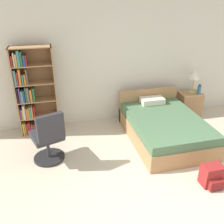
{
  "coord_description": "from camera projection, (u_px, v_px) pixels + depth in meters",
  "views": [
    {
      "loc": [
        -1.5,
        -1.87,
        2.68
      ],
      "look_at": [
        -0.54,
        1.98,
        0.76
      ],
      "focal_mm": 40.0,
      "sensor_mm": 36.0,
      "label": 1
    }
  ],
  "objects": [
    {
      "name": "wall_back",
      "position": [
        122.0,
        62.0,
        5.38
      ],
      "size": [
        9.0,
        0.06,
        2.6
      ],
      "color": "silver",
      "rests_on": "ground_plane"
    },
    {
      "name": "nightstand",
      "position": [
        189.0,
        104.0,
        5.9
      ],
      "size": [
        0.51,
        0.42,
        0.56
      ],
      "color": "#AD7F51",
      "rests_on": "ground_plane"
    },
    {
      "name": "backpack_red",
      "position": [
        212.0,
        176.0,
        3.77
      ],
      "size": [
        0.3,
        0.29,
        0.34
      ],
      "color": "maroon",
      "rests_on": "ground_plane"
    },
    {
      "name": "water_bottle",
      "position": [
        199.0,
        90.0,
        5.68
      ],
      "size": [
        0.08,
        0.08,
        0.22
      ],
      "color": "teal",
      "rests_on": "nightstand"
    },
    {
      "name": "table_lamp",
      "position": [
        194.0,
        75.0,
        5.62
      ],
      "size": [
        0.27,
        0.27,
        0.54
      ],
      "color": "tan",
      "rests_on": "nightstand"
    },
    {
      "name": "office_chair",
      "position": [
        48.0,
        139.0,
        4.18
      ],
      "size": [
        0.62,
        0.68,
        0.98
      ],
      "color": "#232326",
      "rests_on": "ground_plane"
    },
    {
      "name": "bookshelf",
      "position": [
        31.0,
        94.0,
        4.91
      ],
      "size": [
        0.77,
        0.3,
        1.78
      ],
      "color": "#AD7F51",
      "rests_on": "ground_plane"
    },
    {
      "name": "bed",
      "position": [
        163.0,
        126.0,
        4.98
      ],
      "size": [
        1.34,
        1.91,
        0.74
      ],
      "color": "#AD7F51",
      "rests_on": "ground_plane"
    }
  ]
}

